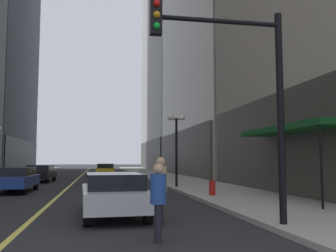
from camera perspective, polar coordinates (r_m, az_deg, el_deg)
The scene contains 14 objects.
ground_plane at distance 39.86m, azimuth -13.23°, elevation -7.51°, with size 200.00×200.00×0.00m, color #262628.
sidewalk_right at distance 40.31m, azimuth -1.33°, elevation -7.51°, with size 4.50×78.00×0.15m, color #ADA8A0.
lane_centre_stripe at distance 39.86m, azimuth -13.23°, elevation -7.50°, with size 0.16×70.00×0.01m, color #E5D64C.
building_right_mid at distance 46.10m, azimuth 11.13°, elevation 18.28°, with size 14.59×24.00×40.11m.
storefront_awning_right at distance 16.37m, azimuth 18.07°, elevation -0.50°, with size 1.60×6.88×3.12m.
car_silver at distance 11.69m, azimuth -8.32°, elevation -10.07°, with size 2.05×4.53×1.32m.
car_blue at distance 21.77m, azimuth -22.18°, elevation -7.44°, with size 1.79×4.65×1.32m.
car_black at distance 30.94m, azimuth -18.96°, elevation -6.75°, with size 2.10×4.56×1.32m.
car_yellow at distance 39.51m, azimuth -9.58°, elevation -6.55°, with size 1.87×4.04×1.32m.
pedestrian_in_blue_hoodie at distance 8.04m, azimuth -1.52°, elevation -10.70°, with size 0.34×0.34×1.65m.
pedestrian_in_tan_trench at distance 10.20m, azimuth -1.13°, elevation -8.96°, with size 0.40×0.40×1.80m.
traffic_light_near_right at distance 9.57m, azimuth 11.06°, elevation 7.06°, with size 3.43×0.35×5.65m.
street_lamp_right_mid at distance 22.28m, azimuth 1.28°, elevation -1.23°, with size 1.06×0.36×4.43m.
fire_hydrant_right at distance 17.05m, azimuth 6.79°, elevation -9.60°, with size 0.28×0.28×0.80m, color red.
Camera 1 is at (1.90, -4.77, 1.73)m, focal length 39.92 mm.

